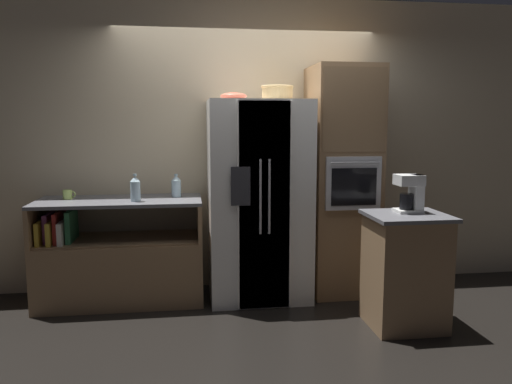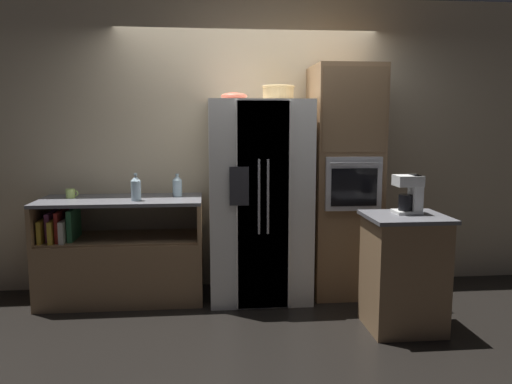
{
  "view_description": "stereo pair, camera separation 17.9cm",
  "coord_description": "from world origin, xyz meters",
  "px_view_note": "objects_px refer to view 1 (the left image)",
  "views": [
    {
      "loc": [
        -0.57,
        -4.42,
        1.61
      ],
      "look_at": [
        0.03,
        -0.03,
        1.0
      ],
      "focal_mm": 35.0,
      "sensor_mm": 36.0,
      "label": 1
    },
    {
      "loc": [
        -0.39,
        -4.44,
        1.61
      ],
      "look_at": [
        0.03,
        -0.03,
        1.0
      ],
      "focal_mm": 35.0,
      "sensor_mm": 36.0,
      "label": 2
    }
  ],
  "objects_px": {
    "fruit_bowl": "(234,96)",
    "wall_oven": "(342,181)",
    "bottle_tall": "(176,186)",
    "mug": "(68,195)",
    "coffee_maker": "(411,192)",
    "wicker_basket": "(277,93)",
    "bottle_short": "(135,189)",
    "refrigerator": "(258,200)"
  },
  "relations": [
    {
      "from": "wicker_basket",
      "to": "bottle_tall",
      "type": "height_order",
      "value": "wicker_basket"
    },
    {
      "from": "bottle_tall",
      "to": "mug",
      "type": "relative_size",
      "value": 1.9
    },
    {
      "from": "refrigerator",
      "to": "wicker_basket",
      "type": "xyz_separation_m",
      "value": [
        0.19,
        0.09,
        0.98
      ]
    },
    {
      "from": "wall_oven",
      "to": "bottle_short",
      "type": "height_order",
      "value": "wall_oven"
    },
    {
      "from": "mug",
      "to": "refrigerator",
      "type": "bearing_deg",
      "value": -4.12
    },
    {
      "from": "wicker_basket",
      "to": "fruit_bowl",
      "type": "xyz_separation_m",
      "value": [
        -0.41,
        -0.05,
        -0.04
      ]
    },
    {
      "from": "wicker_basket",
      "to": "bottle_tall",
      "type": "bearing_deg",
      "value": 177.12
    },
    {
      "from": "bottle_tall",
      "to": "coffee_maker",
      "type": "relative_size",
      "value": 0.71
    },
    {
      "from": "bottle_tall",
      "to": "coffee_maker",
      "type": "bearing_deg",
      "value": -26.47
    },
    {
      "from": "refrigerator",
      "to": "wall_oven",
      "type": "bearing_deg",
      "value": 3.48
    },
    {
      "from": "bottle_tall",
      "to": "wall_oven",
      "type": "bearing_deg",
      "value": -3.1
    },
    {
      "from": "refrigerator",
      "to": "bottle_tall",
      "type": "distance_m",
      "value": 0.77
    },
    {
      "from": "refrigerator",
      "to": "mug",
      "type": "relative_size",
      "value": 16.2
    },
    {
      "from": "fruit_bowl",
      "to": "wall_oven",
      "type": "bearing_deg",
      "value": 0.64
    },
    {
      "from": "bottle_tall",
      "to": "coffee_maker",
      "type": "distance_m",
      "value": 2.07
    },
    {
      "from": "wicker_basket",
      "to": "mug",
      "type": "xyz_separation_m",
      "value": [
        -1.89,
        0.04,
        -0.91
      ]
    },
    {
      "from": "refrigerator",
      "to": "wicker_basket",
      "type": "distance_m",
      "value": 1.0
    },
    {
      "from": "refrigerator",
      "to": "bottle_tall",
      "type": "xyz_separation_m",
      "value": [
        -0.75,
        0.13,
        0.13
      ]
    },
    {
      "from": "refrigerator",
      "to": "coffee_maker",
      "type": "bearing_deg",
      "value": -35.53
    },
    {
      "from": "fruit_bowl",
      "to": "bottle_tall",
      "type": "bearing_deg",
      "value": 169.72
    },
    {
      "from": "refrigerator",
      "to": "wicker_basket",
      "type": "bearing_deg",
      "value": 24.8
    },
    {
      "from": "wicker_basket",
      "to": "fruit_bowl",
      "type": "distance_m",
      "value": 0.41
    },
    {
      "from": "wall_oven",
      "to": "coffee_maker",
      "type": "relative_size",
      "value": 7.11
    },
    {
      "from": "refrigerator",
      "to": "coffee_maker",
      "type": "relative_size",
      "value": 6.06
    },
    {
      "from": "wicker_basket",
      "to": "bottle_tall",
      "type": "distance_m",
      "value": 1.26
    },
    {
      "from": "wall_oven",
      "to": "bottle_tall",
      "type": "distance_m",
      "value": 1.55
    },
    {
      "from": "coffee_maker",
      "to": "mug",
      "type": "bearing_deg",
      "value": 162.02
    },
    {
      "from": "fruit_bowl",
      "to": "bottle_short",
      "type": "bearing_deg",
      "value": -171.94
    },
    {
      "from": "bottle_tall",
      "to": "mug",
      "type": "distance_m",
      "value": 0.96
    },
    {
      "from": "wicker_basket",
      "to": "coffee_maker",
      "type": "bearing_deg",
      "value": -43.59
    },
    {
      "from": "fruit_bowl",
      "to": "mug",
      "type": "height_order",
      "value": "fruit_bowl"
    },
    {
      "from": "wall_oven",
      "to": "coffee_maker",
      "type": "height_order",
      "value": "wall_oven"
    },
    {
      "from": "fruit_bowl",
      "to": "wicker_basket",
      "type": "bearing_deg",
      "value": 6.82
    },
    {
      "from": "bottle_short",
      "to": "mug",
      "type": "height_order",
      "value": "bottle_short"
    },
    {
      "from": "fruit_bowl",
      "to": "mug",
      "type": "xyz_separation_m",
      "value": [
        -1.49,
        0.09,
        -0.87
      ]
    },
    {
      "from": "refrigerator",
      "to": "bottle_tall",
      "type": "relative_size",
      "value": 8.53
    },
    {
      "from": "fruit_bowl",
      "to": "mug",
      "type": "relative_size",
      "value": 2.14
    },
    {
      "from": "fruit_bowl",
      "to": "bottle_tall",
      "type": "height_order",
      "value": "fruit_bowl"
    },
    {
      "from": "wicker_basket",
      "to": "bottle_tall",
      "type": "xyz_separation_m",
      "value": [
        -0.93,
        0.05,
        -0.85
      ]
    },
    {
      "from": "wall_oven",
      "to": "bottle_tall",
      "type": "relative_size",
      "value": 10.02
    },
    {
      "from": "fruit_bowl",
      "to": "bottle_short",
      "type": "height_order",
      "value": "fruit_bowl"
    },
    {
      "from": "mug",
      "to": "coffee_maker",
      "type": "relative_size",
      "value": 0.37
    }
  ]
}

